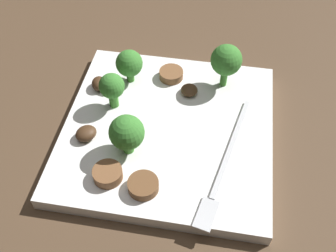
# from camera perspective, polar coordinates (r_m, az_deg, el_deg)

# --- Properties ---
(ground_plane) EXTENTS (1.40, 1.40, 0.00)m
(ground_plane) POSITION_cam_1_polar(r_m,az_deg,el_deg) (0.48, 0.00, -1.28)
(ground_plane) COLOR #4C3826
(plate) EXTENTS (0.24, 0.24, 0.02)m
(plate) POSITION_cam_1_polar(r_m,az_deg,el_deg) (0.47, 0.00, -0.65)
(plate) COLOR white
(plate) RESTS_ON ground_plane
(fork) EXTENTS (0.18, 0.05, 0.00)m
(fork) POSITION_cam_1_polar(r_m,az_deg,el_deg) (0.43, 7.87, -5.97)
(fork) COLOR silver
(fork) RESTS_ON plate
(broccoli_floret_0) EXTENTS (0.03, 0.03, 0.05)m
(broccoli_floret_0) POSITION_cam_1_polar(r_m,az_deg,el_deg) (0.47, -7.99, 5.49)
(broccoli_floret_0) COLOR #408630
(broccoli_floret_0) RESTS_ON plate
(broccoli_floret_1) EXTENTS (0.04, 0.04, 0.06)m
(broccoli_floret_1) POSITION_cam_1_polar(r_m,az_deg,el_deg) (0.49, 8.28, 9.19)
(broccoli_floret_1) COLOR #408630
(broccoli_floret_1) RESTS_ON plate
(broccoli_floret_2) EXTENTS (0.03, 0.03, 0.05)m
(broccoli_floret_2) POSITION_cam_1_polar(r_m,az_deg,el_deg) (0.51, -5.53, 8.80)
(broccoli_floret_2) COLOR #408630
(broccoli_floret_2) RESTS_ON plate
(broccoli_floret_3) EXTENTS (0.04, 0.04, 0.05)m
(broccoli_floret_3) POSITION_cam_1_polar(r_m,az_deg,el_deg) (0.42, -5.89, -1.01)
(broccoli_floret_3) COLOR #408630
(broccoli_floret_3) RESTS_ON plate
(sausage_slice_0) EXTENTS (0.04, 0.04, 0.01)m
(sausage_slice_0) POSITION_cam_1_polar(r_m,az_deg,el_deg) (0.42, -8.58, -6.76)
(sausage_slice_0) COLOR brown
(sausage_slice_0) RESTS_ON plate
(sausage_slice_1) EXTENTS (0.04, 0.04, 0.01)m
(sausage_slice_1) POSITION_cam_1_polar(r_m,az_deg,el_deg) (0.41, -3.55, -8.43)
(sausage_slice_1) COLOR brown
(sausage_slice_1) RESTS_ON plate
(sausage_slice_2) EXTENTS (0.04, 0.04, 0.01)m
(sausage_slice_2) POSITION_cam_1_polar(r_m,az_deg,el_deg) (0.52, 0.45, 7.37)
(sausage_slice_2) COLOR brown
(sausage_slice_2) RESTS_ON plate
(mushroom_0) EXTENTS (0.03, 0.03, 0.01)m
(mushroom_0) POSITION_cam_1_polar(r_m,az_deg,el_deg) (0.46, -11.58, -1.03)
(mushroom_0) COLOR #422B19
(mushroom_0) RESTS_ON plate
(mushroom_1) EXTENTS (0.03, 0.02, 0.01)m
(mushroom_1) POSITION_cam_1_polar(r_m,az_deg,el_deg) (0.51, -9.80, 5.98)
(mushroom_1) COLOR #422B19
(mushroom_1) RESTS_ON plate
(mushroom_2) EXTENTS (0.03, 0.03, 0.01)m
(mushroom_2) POSITION_cam_1_polar(r_m,az_deg,el_deg) (0.50, 3.04, 5.12)
(mushroom_2) COLOR #4C331E
(mushroom_2) RESTS_ON plate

